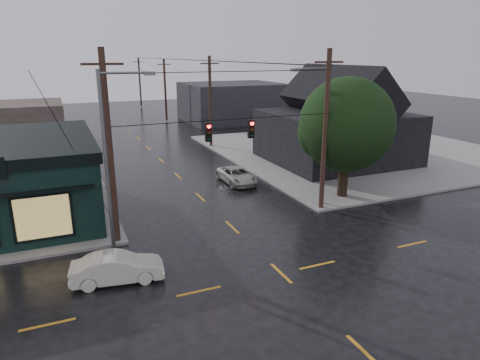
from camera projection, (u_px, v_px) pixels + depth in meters
name	position (u px, v px, depth m)	size (l,w,h in m)	color
ground_plane	(281.00, 273.00, 19.92)	(160.00, 160.00, 0.00)	black
sidewalk_ne	(357.00, 150.00, 45.09)	(28.00, 28.00, 0.15)	gray
ne_building	(337.00, 114.00, 39.31)	(12.60, 11.60, 8.75)	black
corner_tree	(347.00, 125.00, 28.98)	(6.48, 6.48, 8.29)	black
utility_pole_nw	(118.00, 242.00, 23.18)	(2.00, 0.32, 10.15)	#302115
utility_pole_ne	(321.00, 209.00, 28.11)	(2.00, 0.32, 10.15)	#302115
utility_pole_far_a	(211.00, 147.00, 47.04)	(2.00, 0.32, 9.65)	#302115
utility_pole_far_b	(167.00, 121.00, 64.66)	(2.00, 0.32, 9.15)	#302115
utility_pole_far_c	(141.00, 107.00, 82.27)	(2.00, 0.32, 9.15)	#302115
span_signal_assembly	(230.00, 130.00, 24.06)	(13.00, 0.48, 1.23)	black
streetlight_nw	(114.00, 248.00, 22.45)	(5.40, 0.30, 9.15)	slate
streetlight_ne	(321.00, 205.00, 28.91)	(5.40, 0.30, 9.15)	slate
bg_building_west	(8.00, 123.00, 49.21)	(12.00, 10.00, 4.40)	#332C25
bg_building_east	(232.00, 102.00, 64.82)	(14.00, 12.00, 5.60)	#222227
sedan_cream	(117.00, 268.00, 19.03)	(1.41, 4.04, 1.33)	silver
suv_silver	(237.00, 175.00, 33.68)	(2.04, 4.43, 1.23)	#A39F96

